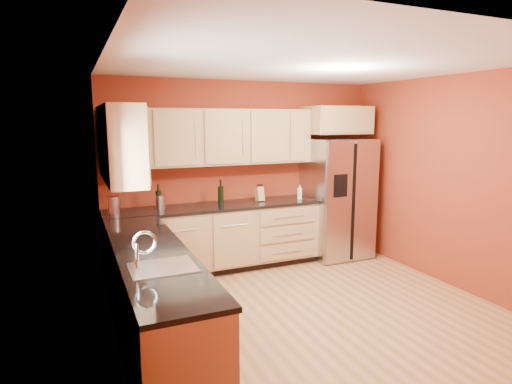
{
  "coord_description": "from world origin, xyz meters",
  "views": [
    {
      "loc": [
        -2.29,
        -3.7,
        2.06
      ],
      "look_at": [
        -0.29,
        0.9,
        1.21
      ],
      "focal_mm": 30.0,
      "sensor_mm": 36.0,
      "label": 1
    }
  ],
  "objects_px": {
    "refrigerator": "(337,198)",
    "wine_bottle_a": "(221,192)",
    "soap_dispenser": "(300,192)",
    "knife_block": "(260,194)",
    "canister_left": "(114,205)"
  },
  "relations": [
    {
      "from": "refrigerator",
      "to": "knife_block",
      "type": "height_order",
      "value": "refrigerator"
    },
    {
      "from": "wine_bottle_a",
      "to": "knife_block",
      "type": "distance_m",
      "value": 0.59
    },
    {
      "from": "refrigerator",
      "to": "knife_block",
      "type": "distance_m",
      "value": 1.24
    },
    {
      "from": "wine_bottle_a",
      "to": "soap_dispenser",
      "type": "xyz_separation_m",
      "value": [
        1.18,
        -0.06,
        -0.07
      ]
    },
    {
      "from": "canister_left",
      "to": "knife_block",
      "type": "relative_size",
      "value": 1.08
    },
    {
      "from": "soap_dispenser",
      "to": "knife_block",
      "type": "bearing_deg",
      "value": 172.09
    },
    {
      "from": "canister_left",
      "to": "knife_block",
      "type": "distance_m",
      "value": 1.97
    },
    {
      "from": "canister_left",
      "to": "soap_dispenser",
      "type": "xyz_separation_m",
      "value": [
        2.57,
        -0.01,
        -0.01
      ]
    },
    {
      "from": "refrigerator",
      "to": "wine_bottle_a",
      "type": "relative_size",
      "value": 5.23
    },
    {
      "from": "refrigerator",
      "to": "wine_bottle_a",
      "type": "bearing_deg",
      "value": 177.31
    },
    {
      "from": "refrigerator",
      "to": "wine_bottle_a",
      "type": "xyz_separation_m",
      "value": [
        -1.81,
        0.09,
        0.2
      ]
    },
    {
      "from": "canister_left",
      "to": "wine_bottle_a",
      "type": "bearing_deg",
      "value": 2.22
    },
    {
      "from": "soap_dispenser",
      "to": "wine_bottle_a",
      "type": "bearing_deg",
      "value": 176.96
    },
    {
      "from": "wine_bottle_a",
      "to": "soap_dispenser",
      "type": "height_order",
      "value": "wine_bottle_a"
    },
    {
      "from": "wine_bottle_a",
      "to": "soap_dispenser",
      "type": "distance_m",
      "value": 1.19
    }
  ]
}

